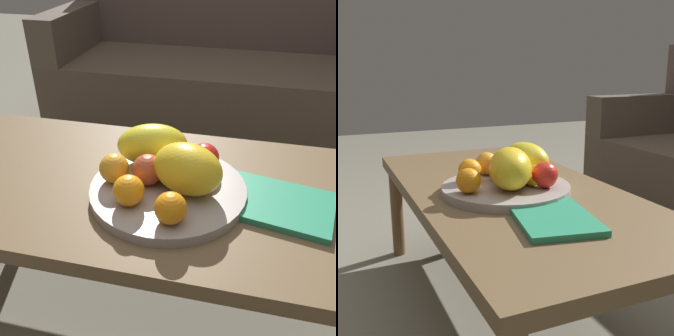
# 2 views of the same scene
# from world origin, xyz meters

# --- Properties ---
(ground_plane) EXTENTS (8.00, 8.00, 0.00)m
(ground_plane) POSITION_xyz_m (0.00, 0.00, 0.00)
(ground_plane) COLOR slate
(coffee_table) EXTENTS (1.24, 0.60, 0.42)m
(coffee_table) POSITION_xyz_m (0.00, 0.00, 0.37)
(coffee_table) COLOR brown
(coffee_table) RESTS_ON ground_plane
(fruit_bowl) EXTENTS (0.38, 0.38, 0.03)m
(fruit_bowl) POSITION_xyz_m (0.04, -0.03, 0.43)
(fruit_bowl) COLOR #A29792
(fruit_bowl) RESTS_ON coffee_table
(melon_large_front) EXTENTS (0.20, 0.15, 0.11)m
(melon_large_front) POSITION_xyz_m (-0.02, 0.06, 0.50)
(melon_large_front) COLOR yellow
(melon_large_front) RESTS_ON fruit_bowl
(melon_smaller_beside) EXTENTS (0.20, 0.17, 0.12)m
(melon_smaller_beside) POSITION_xyz_m (0.09, -0.04, 0.50)
(melon_smaller_beside) COLOR yellow
(melon_smaller_beside) RESTS_ON fruit_bowl
(orange_front) EXTENTS (0.07, 0.07, 0.07)m
(orange_front) POSITION_xyz_m (-0.09, -0.04, 0.48)
(orange_front) COLOR orange
(orange_front) RESTS_ON fruit_bowl
(orange_left) EXTENTS (0.07, 0.07, 0.07)m
(orange_left) POSITION_xyz_m (-0.03, -0.12, 0.48)
(orange_left) COLOR orange
(orange_left) RESTS_ON fruit_bowl
(orange_right) EXTENTS (0.07, 0.07, 0.07)m
(orange_right) POSITION_xyz_m (0.08, -0.16, 0.48)
(orange_right) COLOR orange
(orange_right) RESTS_ON fruit_bowl
(apple_front) EXTENTS (0.07, 0.07, 0.07)m
(apple_front) POSITION_xyz_m (0.12, 0.05, 0.48)
(apple_front) COLOR red
(apple_front) RESTS_ON fruit_bowl
(apple_left) EXTENTS (0.08, 0.08, 0.08)m
(apple_left) POSITION_xyz_m (-0.01, -0.03, 0.48)
(apple_left) COLOR #AE4729
(apple_left) RESTS_ON fruit_bowl
(banana_bunch) EXTENTS (0.16, 0.13, 0.06)m
(banana_bunch) POSITION_xyz_m (0.04, 0.02, 0.47)
(banana_bunch) COLOR yellow
(banana_bunch) RESTS_ON fruit_bowl
(magazine) EXTENTS (0.28, 0.22, 0.02)m
(magazine) POSITION_xyz_m (0.30, -0.02, 0.43)
(magazine) COLOR #2A8E66
(magazine) RESTS_ON coffee_table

